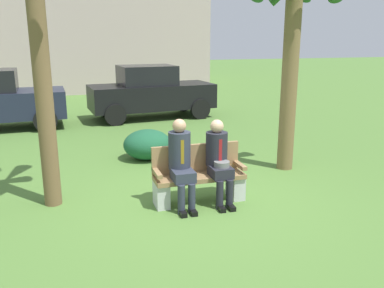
# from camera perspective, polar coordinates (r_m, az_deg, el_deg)

# --- Properties ---
(ground_plane) EXTENTS (80.00, 80.00, 0.00)m
(ground_plane) POSITION_cam_1_polar(r_m,az_deg,el_deg) (6.61, 1.07, -7.92)
(ground_plane) COLOR #507A34
(park_bench) EXTENTS (1.43, 0.44, 0.90)m
(park_bench) POSITION_cam_1_polar(r_m,az_deg,el_deg) (6.49, 0.90, -4.59)
(park_bench) COLOR #99754C
(park_bench) RESTS_ON ground
(seated_man_left) EXTENTS (0.34, 0.72, 1.35)m
(seated_man_left) POSITION_cam_1_polar(r_m,az_deg,el_deg) (6.19, -1.54, -2.10)
(seated_man_left) COLOR #2D3342
(seated_man_left) RESTS_ON ground
(seated_man_right) EXTENTS (0.34, 0.72, 1.31)m
(seated_man_right) POSITION_cam_1_polar(r_m,az_deg,el_deg) (6.37, 3.72, -1.90)
(seated_man_right) COLOR #23232D
(seated_man_right) RESTS_ON ground
(shrub_near_bench) EXTENTS (1.02, 0.94, 0.64)m
(shrub_near_bench) POSITION_cam_1_polar(r_m,az_deg,el_deg) (8.80, -6.23, -0.06)
(shrub_near_bench) COLOR #1D5737
(shrub_near_bench) RESTS_ON ground
(parked_car_far) EXTENTS (4.03, 2.00, 1.68)m
(parked_car_far) POSITION_cam_1_polar(r_m,az_deg,el_deg) (13.27, -5.75, 7.20)
(parked_car_far) COLOR black
(parked_car_far) RESTS_ON ground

